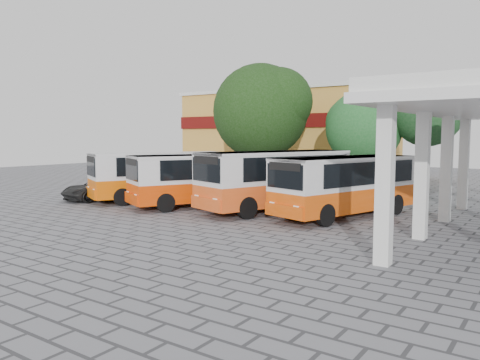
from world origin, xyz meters
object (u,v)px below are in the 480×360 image
Objects in this scene: bus_centre_right at (276,176)px; bus_far_right at (345,182)px; bus_far_left at (160,173)px; parked_car at (101,189)px; bus_centre_left at (203,177)px.

bus_centre_right reaches higher than bus_far_right.
bus_far_left is at bearing -156.60° from bus_centre_right.
bus_centre_right is at bearing 22.05° from parked_car.
bus_far_left is 1.01× the size of bus_centre_left.
bus_centre_right reaches higher than bus_far_left.
bus_far_left is 1.01× the size of bus_far_right.
bus_far_left is 3.83m from parked_car.
bus_centre_left is 0.93× the size of bus_centre_right.
bus_far_right is at bearing 22.09° from bus_centre_right.
parked_car is at bearing -149.42° from bus_centre_right.
bus_centre_right reaches higher than bus_centre_left.
bus_centre_right is (4.04, 0.96, 0.13)m from bus_centre_left.
parked_car is (-14.53, -2.55, -1.00)m from bus_far_right.
parked_car is (-10.87, -2.32, -1.11)m from bus_centre_right.
bus_centre_left is (3.54, -0.32, -0.02)m from bus_far_left.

